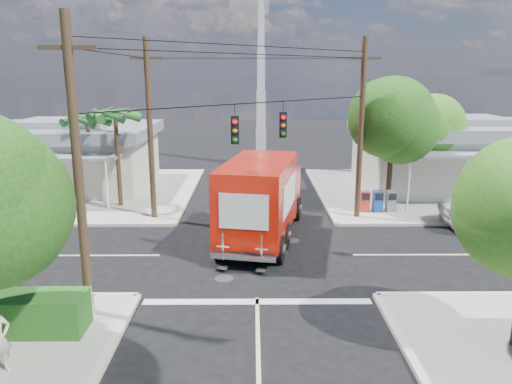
{
  "coord_description": "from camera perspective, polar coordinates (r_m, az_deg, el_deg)",
  "views": [
    {
      "loc": [
        -0.13,
        -19.38,
        7.33
      ],
      "look_at": [
        0.0,
        2.0,
        2.2
      ],
      "focal_mm": 35.0,
      "sensor_mm": 36.0,
      "label": 1
    }
  ],
  "objects": [
    {
      "name": "delivery_truck",
      "position": [
        22.24,
        0.7,
        -0.73
      ],
      "size": [
        4.14,
        8.81,
        3.68
      ],
      "color": "black",
      "rests_on": "ground"
    },
    {
      "name": "sidewalk_ne",
      "position": [
        33.01,
        19.14,
        0.03
      ],
      "size": [
        14.12,
        14.12,
        0.14
      ],
      "color": "#A49F94",
      "rests_on": "ground"
    },
    {
      "name": "building_ne",
      "position": [
        34.17,
        21.41,
        4.13
      ],
      "size": [
        11.8,
        10.2,
        4.5
      ],
      "color": "beige",
      "rests_on": "sidewalk_ne"
    },
    {
      "name": "radio_tower",
      "position": [
        39.42,
        0.57,
        11.04
      ],
      "size": [
        0.8,
        0.8,
        17.0
      ],
      "color": "silver",
      "rests_on": "ground"
    },
    {
      "name": "tree_ne_back",
      "position": [
        30.2,
        19.01,
        6.79
      ],
      "size": [
        3.77,
        3.66,
        5.82
      ],
      "color": "#422D1C",
      "rests_on": "sidewalk_ne"
    },
    {
      "name": "sidewalk_nw",
      "position": [
        32.92,
        -19.4,
        -0.02
      ],
      "size": [
        14.12,
        14.12,
        0.14
      ],
      "color": "#A49F94",
      "rests_on": "ground"
    },
    {
      "name": "palm_nw_front",
      "position": [
        27.97,
        -15.8,
        8.3
      ],
      "size": [
        3.01,
        3.08,
        5.59
      ],
      "color": "#422D1C",
      "rests_on": "sidewalk_nw"
    },
    {
      "name": "parked_car",
      "position": [
        26.68,
        26.82,
        -2.06
      ],
      "size": [
        6.18,
        3.02,
        1.69
      ],
      "primitive_type": "imported",
      "rotation": [
        0.0,
        0.0,
        1.54
      ],
      "color": "silver",
      "rests_on": "ground"
    },
    {
      "name": "road_markings",
      "position": [
        19.35,
        0.07,
        -8.75
      ],
      "size": [
        32.0,
        32.0,
        0.01
      ],
      "color": "beige",
      "rests_on": "ground"
    },
    {
      "name": "ground",
      "position": [
        20.72,
        0.03,
        -7.22
      ],
      "size": [
        120.0,
        120.0,
        0.0
      ],
      "primitive_type": "plane",
      "color": "black",
      "rests_on": "ground"
    },
    {
      "name": "tree_ne_front",
      "position": [
        27.27,
        15.4,
        7.62
      ],
      "size": [
        4.21,
        4.14,
        6.66
      ],
      "color": "#422D1C",
      "rests_on": "sidewalk_ne"
    },
    {
      "name": "vending_boxes",
      "position": [
        27.25,
        13.74,
        -1.01
      ],
      "size": [
        1.9,
        0.5,
        1.1
      ],
      "color": "red",
      "rests_on": "sidewalk_ne"
    },
    {
      "name": "building_nw",
      "position": [
        34.37,
        -20.61,
        4.08
      ],
      "size": [
        10.8,
        10.2,
        4.3
      ],
      "color": "beige",
      "rests_on": "sidewalk_nw"
    },
    {
      "name": "utility_poles",
      "position": [
        21.2,
        -4.3,
        6.26
      ],
      "size": [
        12.0,
        10.68,
        9.0
      ],
      "color": "#473321",
      "rests_on": "ground"
    },
    {
      "name": "palm_nw_back",
      "position": [
        30.01,
        -18.72,
        7.71
      ],
      "size": [
        3.01,
        3.08,
        5.19
      ],
      "color": "#422D1C",
      "rests_on": "sidewalk_nw"
    }
  ]
}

